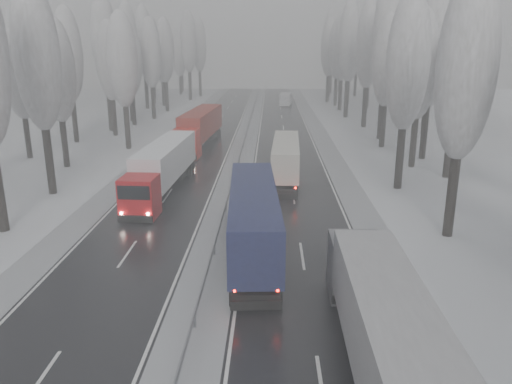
{
  "coord_description": "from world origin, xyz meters",
  "views": [
    {
      "loc": [
        3.31,
        -15.48,
        12.08
      ],
      "look_at": [
        2.32,
        17.95,
        2.2
      ],
      "focal_mm": 35.0,
      "sensor_mm": 36.0,
      "label": 1
    }
  ],
  "objects_px": {
    "truck_cream_box": "(286,155)",
    "truck_red_red": "(200,127)",
    "truck_grey_tarp": "(385,328)",
    "box_truck_distant": "(286,99)",
    "truck_red_white": "(163,165)",
    "truck_blue_box": "(253,213)"
  },
  "relations": [
    {
      "from": "truck_cream_box",
      "to": "truck_red_red",
      "type": "bearing_deg",
      "value": 127.3
    },
    {
      "from": "truck_blue_box",
      "to": "box_truck_distant",
      "type": "distance_m",
      "value": 77.1
    },
    {
      "from": "truck_red_white",
      "to": "truck_red_red",
      "type": "xyz_separation_m",
      "value": [
        0.37,
        19.59,
        0.19
      ]
    },
    {
      "from": "truck_cream_box",
      "to": "truck_red_white",
      "type": "xyz_separation_m",
      "value": [
        -10.46,
        -5.24,
        0.21
      ]
    },
    {
      "from": "truck_cream_box",
      "to": "truck_red_red",
      "type": "height_order",
      "value": "truck_red_red"
    },
    {
      "from": "truck_cream_box",
      "to": "truck_red_white",
      "type": "distance_m",
      "value": 11.7
    },
    {
      "from": "truck_cream_box",
      "to": "truck_blue_box",
      "type": "bearing_deg",
      "value": -95.72
    },
    {
      "from": "truck_red_white",
      "to": "truck_blue_box",
      "type": "bearing_deg",
      "value": -54.35
    },
    {
      "from": "truck_blue_box",
      "to": "truck_red_red",
      "type": "bearing_deg",
      "value": 100.46
    },
    {
      "from": "truck_grey_tarp",
      "to": "truck_red_red",
      "type": "relative_size",
      "value": 0.92
    },
    {
      "from": "truck_blue_box",
      "to": "box_truck_distant",
      "type": "relative_size",
      "value": 2.36
    },
    {
      "from": "box_truck_distant",
      "to": "truck_blue_box",
      "type": "bearing_deg",
      "value": -86.44
    },
    {
      "from": "truck_cream_box",
      "to": "truck_red_white",
      "type": "height_order",
      "value": "truck_red_white"
    },
    {
      "from": "truck_red_white",
      "to": "box_truck_distant",
      "type": "bearing_deg",
      "value": 82.06
    },
    {
      "from": "truck_blue_box",
      "to": "truck_grey_tarp",
      "type": "bearing_deg",
      "value": -70.35
    },
    {
      "from": "truck_cream_box",
      "to": "truck_red_red",
      "type": "xyz_separation_m",
      "value": [
        -10.08,
        14.35,
        0.4
      ]
    },
    {
      "from": "truck_grey_tarp",
      "to": "box_truck_distant",
      "type": "height_order",
      "value": "truck_grey_tarp"
    },
    {
      "from": "truck_blue_box",
      "to": "truck_cream_box",
      "type": "relative_size",
      "value": 1.14
    },
    {
      "from": "truck_red_white",
      "to": "truck_red_red",
      "type": "distance_m",
      "value": 19.59
    },
    {
      "from": "box_truck_distant",
      "to": "truck_red_red",
      "type": "height_order",
      "value": "truck_red_red"
    },
    {
      "from": "truck_cream_box",
      "to": "box_truck_distant",
      "type": "relative_size",
      "value": 2.07
    },
    {
      "from": "truck_grey_tarp",
      "to": "truck_red_white",
      "type": "relative_size",
      "value": 1.0
    }
  ]
}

